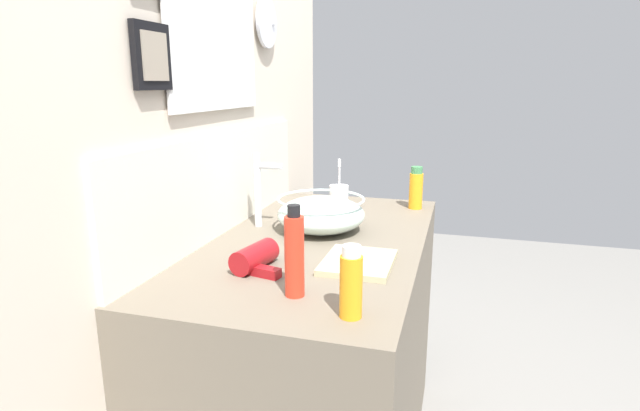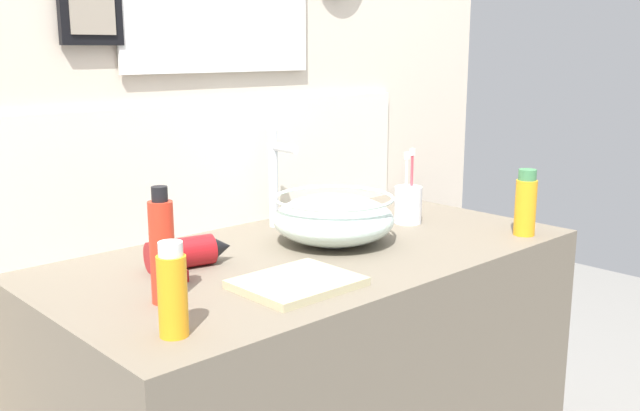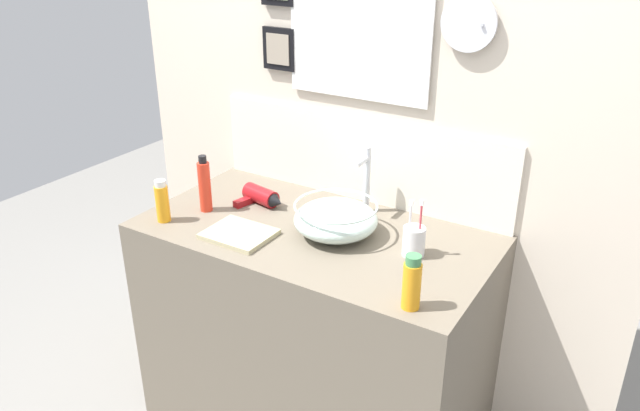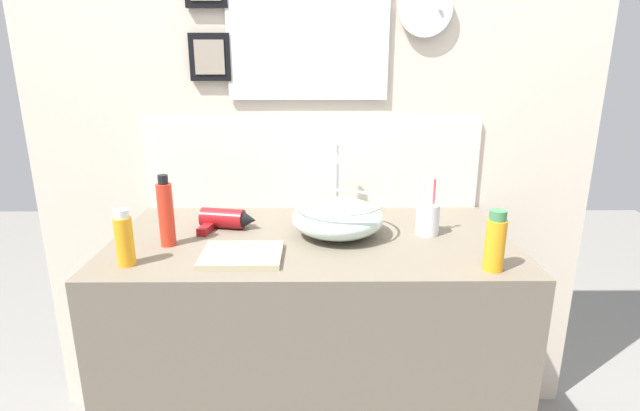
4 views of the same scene
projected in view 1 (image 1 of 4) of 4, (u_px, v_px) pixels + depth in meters
vanity_counter at (318, 361)px, 1.65m from camera, size 1.21×0.64×0.85m
back_panel at (210, 124)px, 1.56m from camera, size 2.03×0.10×2.38m
glass_bowl_sink at (321, 214)px, 1.61m from camera, size 0.28×0.28×0.11m
faucet at (260, 186)px, 1.64m from camera, size 0.02×0.10×0.25m
hair_drier at (259, 256)px, 1.30m from camera, size 0.19×0.13×0.06m
toothbrush_cup at (339, 198)px, 1.87m from camera, size 0.07×0.07×0.19m
lotion_bottle at (416, 189)px, 1.90m from camera, size 0.05×0.05×0.16m
spray_bottle at (351, 283)px, 1.01m from camera, size 0.05×0.05×0.15m
shampoo_bottle at (294, 254)px, 1.11m from camera, size 0.04×0.04×0.21m
hand_towel at (358, 262)px, 1.32m from camera, size 0.22×0.18×0.02m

